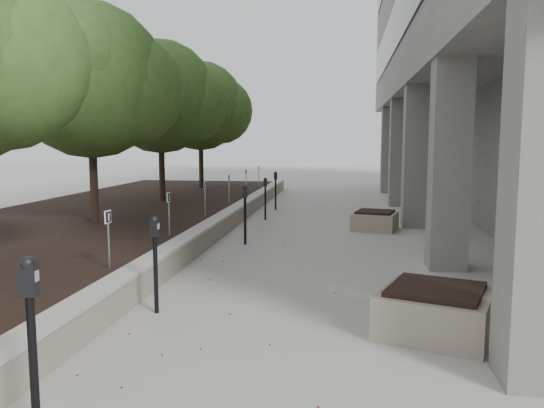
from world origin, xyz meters
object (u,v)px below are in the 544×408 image
Objects in this scene: crabapple_tree_5 at (201,125)px; planter_back at (375,220)px; crabapple_tree_4 at (161,121)px; parking_meter_4 at (265,199)px; parking_meter_2 at (156,265)px; parking_meter_3 at (245,215)px; crabapple_tree_3 at (91,114)px; parking_meter_5 at (276,191)px; planter_front at (435,310)px; parking_meter_1 at (33,351)px.

planter_back is at bearing -47.42° from crabapple_tree_5.
crabapple_tree_4 is 4.70m from parking_meter_4.
parking_meter_2 is 5.19m from parking_meter_3.
crabapple_tree_3 is 4.09× the size of parking_meter_4.
crabapple_tree_4 reaches higher than parking_meter_2.
parking_meter_2 is (3.57, -10.40, -2.41)m from crabapple_tree_4.
parking_meter_2 is at bearing -91.27° from parking_meter_5.
parking_meter_4 is 10.07m from planter_front.
crabapple_tree_5 is at bearing 96.45° from parking_meter_1.
crabapple_tree_5 is (0.00, 10.00, 0.00)m from crabapple_tree_3.
crabapple_tree_4 reaches higher than parking_meter_3.
planter_front is at bearing 4.53° from parking_meter_2.
crabapple_tree_3 is 3.82× the size of parking_meter_3.
parking_meter_2 is 11.56m from parking_meter_5.
crabapple_tree_5 is 3.84× the size of parking_meter_2.
parking_meter_4 is (0.21, 9.08, -0.04)m from parking_meter_2.
crabapple_tree_5 reaches higher than parking_meter_2.
parking_meter_3 is 3.90m from parking_meter_4.
parking_meter_1 is (3.77, -13.75, -2.33)m from crabapple_tree_4.
planter_front is (7.42, -5.71, -2.81)m from crabapple_tree_3.
parking_meter_3 is at bearing -69.19° from crabapple_tree_5.
crabapple_tree_5 is 17.60m from planter_front.
planter_front is at bearing -87.43° from planter_back.
parking_meter_4 is 2.48m from parking_meter_5.
parking_meter_1 is 12.42m from parking_meter_4.
planter_front is at bearing -77.06° from parking_meter_4.
parking_meter_2 is 1.06× the size of planter_front.
parking_meter_5 reaches higher than planter_front.
parking_meter_1 is 1.11× the size of parking_meter_2.
parking_meter_5 is (3.77, -3.84, -2.44)m from crabapple_tree_5.
parking_meter_1 is (3.77, -8.75, -2.33)m from crabapple_tree_3.
crabapple_tree_3 is 3.98× the size of parking_meter_5.
parking_meter_5 is at bearing 85.07° from parking_meter_1.
planter_back is at bearing -30.76° from parking_meter_4.
crabapple_tree_3 reaches higher than parking_meter_2.
crabapple_tree_3 is 1.00× the size of crabapple_tree_4.
parking_meter_1 is 14.90m from parking_meter_5.
parking_meter_2 reaches higher than planter_front.
parking_meter_4 reaches higher than planter_back.
crabapple_tree_4 is 3.84× the size of parking_meter_2.
parking_meter_5 is at bearing 58.49° from crabapple_tree_3.
planter_front is (7.42, -10.71, -2.81)m from crabapple_tree_4.
crabapple_tree_3 is at bearing -90.00° from crabapple_tree_4.
crabapple_tree_5 reaches higher than parking_meter_5.
crabapple_tree_3 and crabapple_tree_5 have the same top height.
crabapple_tree_3 reaches higher than planter_front.
parking_meter_5 is at bearing 98.07° from parking_meter_2.
crabapple_tree_3 is 5.82m from parking_meter_4.
parking_meter_1 is 1.15× the size of parking_meter_5.
parking_meter_2 is at bearing 175.45° from planter_front.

